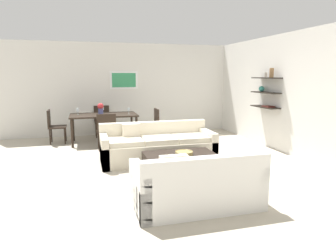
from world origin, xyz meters
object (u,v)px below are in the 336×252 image
wine_glass_head (102,109)px  dining_chair_left_far (54,124)px  decorative_bowl (184,153)px  dining_chair_foot (106,129)px  wine_glass_right_near (129,110)px  centerpiece_vase (101,108)px  dining_chair_right_near (152,123)px  dining_chair_head (102,119)px  loveseat_white (196,185)px  coffee_table (183,166)px  dining_table (104,117)px  wine_glass_left_far (78,110)px  sofa_beige (157,147)px

wine_glass_head → dining_chair_left_far: bearing=-170.8°
decorative_bowl → dining_chair_foot: bearing=117.0°
dining_chair_left_far → wine_glass_right_near: size_ratio=5.31×
dining_chair_left_far → centerpiece_vase: (1.20, -0.20, 0.41)m
dining_chair_right_near → dining_chair_head: 1.68m
decorative_bowl → wine_glass_right_near: bearing=99.6°
loveseat_white → dining_chair_right_near: dining_chair_right_near is taller
wine_glass_right_near → dining_chair_foot: bearing=-130.1°
loveseat_white → dining_chair_left_far: size_ratio=1.92×
coffee_table → wine_glass_head: bearing=107.4°
wine_glass_head → wine_glass_right_near: size_ratio=0.95×
dining_table → dining_chair_left_far: bearing=170.3°
wine_glass_head → wine_glass_left_far: bearing=-155.0°
dining_chair_foot → dining_chair_head: size_ratio=1.00×
coffee_table → loveseat_white: bearing=-99.3°
dining_table → wine_glass_left_far: (-0.65, 0.12, 0.19)m
sofa_beige → dining_chair_left_far: dining_chair_left_far is taller
dining_chair_right_near → dining_chair_left_far: size_ratio=1.00×
sofa_beige → dining_chair_foot: 1.56m
loveseat_white → dining_chair_right_near: 4.21m
sofa_beige → dining_chair_head: dining_chair_head is taller
dining_chair_right_near → decorative_bowl: bearing=-91.8°
dining_chair_foot → loveseat_white: bearing=-75.0°
loveseat_white → dining_chair_head: bearing=100.1°
dining_chair_left_far → wine_glass_head: wine_glass_head is taller
decorative_bowl → coffee_table: bearing=-152.3°
loveseat_white → decorative_bowl: loveseat_white is taller
dining_table → sofa_beige: bearing=-65.8°
loveseat_white → coffee_table: bearing=80.7°
dining_chair_left_far → dining_chair_head: bearing=27.9°
dining_chair_head → dining_chair_right_near: bearing=-41.1°
dining_chair_right_near → dining_chair_left_far: bearing=170.3°
wine_glass_left_far → wine_glass_head: bearing=25.0°
wine_glass_head → dining_table: bearing=-90.0°
dining_chair_right_near → dining_chair_head: (-1.27, 1.11, 0.00)m
wine_glass_head → dining_chair_foot: bearing=-90.0°
sofa_beige → wine_glass_left_far: wine_glass_left_far is taller
loveseat_white → decorative_bowl: size_ratio=5.37×
loveseat_white → decorative_bowl: (0.23, 1.21, 0.13)m
dining_table → centerpiece_vase: centerpiece_vase is taller
sofa_beige → decorative_bowl: (0.22, -1.09, 0.13)m
dining_table → dining_chair_right_near: bearing=-9.7°
centerpiece_vase → dining_chair_left_far: bearing=170.7°
sofa_beige → dining_chair_foot: size_ratio=2.63×
dining_chair_right_near → wine_glass_left_far: size_ratio=5.19×
dining_chair_left_far → wine_glass_right_near: bearing=-9.9°
dining_chair_foot → wine_glass_right_near: (0.65, 0.77, 0.36)m
coffee_table → dining_chair_foot: 2.60m
wine_glass_head → wine_glass_right_near: wine_glass_right_near is taller
sofa_beige → wine_glass_left_far: bearing=125.6°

